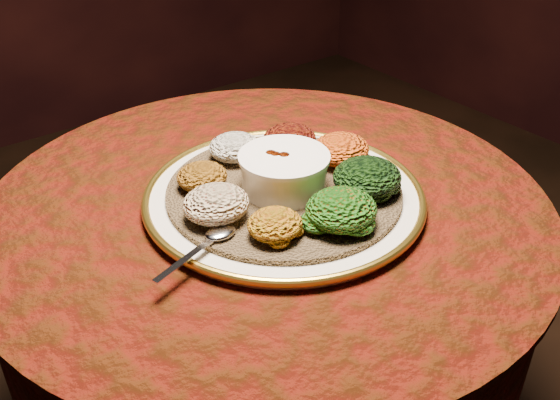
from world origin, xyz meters
TOP-DOWN VIEW (x-y plane):
  - table at (0.00, 0.00)m, footprint 0.96×0.96m
  - platter at (0.01, -0.03)m, footprint 0.50×0.50m
  - injera at (0.01, -0.03)m, footprint 0.44×0.44m
  - stew_bowl at (0.01, -0.03)m, footprint 0.15×0.15m
  - spoon at (-0.15, -0.08)m, footprint 0.16×0.06m
  - portion_ayib at (0.01, 0.11)m, footprint 0.09×0.09m
  - portion_kitfo at (0.10, 0.07)m, footprint 0.10×0.09m
  - portion_tikil at (0.15, -0.02)m, footprint 0.10×0.10m
  - portion_gomen at (0.11, -0.12)m, footprint 0.11×0.11m
  - portion_mixveg at (0.02, -0.16)m, footprint 0.11×0.10m
  - portion_kik at (-0.08, -0.13)m, footprint 0.08×0.08m
  - portion_timatim at (-0.12, -0.03)m, footprint 0.10×0.10m
  - portion_shiro at (-0.09, 0.06)m, footprint 0.08×0.08m

SIDE VIEW (x-z plane):
  - table at x=0.00m, z-range 0.19..0.92m
  - platter at x=0.01m, z-range 0.73..0.76m
  - injera at x=0.01m, z-range 0.75..0.76m
  - spoon at x=-0.15m, z-range 0.76..0.77m
  - portion_kik at x=-0.08m, z-range 0.76..0.80m
  - portion_shiro at x=-0.09m, z-range 0.76..0.80m
  - portion_ayib at x=0.01m, z-range 0.76..0.81m
  - portion_kitfo at x=0.10m, z-range 0.76..0.81m
  - portion_tikil at x=0.15m, z-range 0.76..0.81m
  - portion_timatim at x=-0.12m, z-range 0.76..0.81m
  - portion_mixveg at x=0.02m, z-range 0.76..0.81m
  - portion_gomen at x=0.11m, z-range 0.76..0.82m
  - stew_bowl at x=0.01m, z-range 0.77..0.83m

